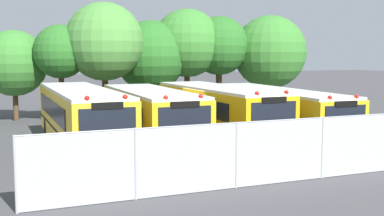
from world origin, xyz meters
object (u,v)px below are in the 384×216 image
school_bus_2 (218,111)px  school_bus_3 (276,110)px  tree_5 (186,42)px  school_bus_1 (150,115)px  tree_3 (103,42)px  tree_7 (270,53)px  traffic_cone (338,160)px  school_bus_0 (81,116)px  tree_6 (219,45)px  tree_1 (12,63)px  tree_2 (59,51)px  tree_4 (152,56)px

school_bus_2 → school_bus_3: 3.24m
school_bus_2 → tree_5: 10.79m
school_bus_1 → tree_3: 9.34m
tree_7 → traffic_cone: tree_7 is taller
school_bus_0 → tree_6: 14.72m
tree_1 → tree_5: bearing=-5.6°
school_bus_0 → school_bus_1: size_ratio=1.15×
tree_6 → school_bus_2: bearing=-115.3°
school_bus_0 → tree_7: 17.28m
tree_6 → tree_2: bearing=-177.7°
school_bus_1 → tree_6: (7.91, 9.55, 3.38)m
tree_6 → traffic_cone: tree_6 is taller
tree_3 → traffic_cone: size_ratio=10.91×
school_bus_1 → tree_6: bearing=-128.4°
tree_3 → tree_4: tree_3 is taller
school_bus_0 → tree_3: (2.77, 8.34, 3.41)m
school_bus_0 → tree_7: bearing=-150.0°
tree_5 → tree_1: bearing=174.4°
school_bus_1 → tree_7: 14.96m
tree_7 → tree_5: bearing=170.9°
tree_5 → tree_7: bearing=-9.1°
tree_5 → traffic_cone: bearing=-92.7°
tree_3 → tree_5: size_ratio=1.01×
tree_6 → traffic_cone: size_ratio=10.09×
school_bus_1 → tree_3: bearing=-86.7°
tree_2 → tree_4: tree_4 is taller
school_bus_2 → tree_5: bearing=-104.4°
tree_4 → traffic_cone: 17.72m
traffic_cone → school_bus_0: bearing=136.9°
tree_3 → school_bus_1: bearing=-87.9°
school_bus_0 → tree_5: (8.71, 9.60, 3.46)m
school_bus_0 → school_bus_1: 3.10m
school_bus_3 → tree_5: tree_5 is taller
school_bus_3 → tree_7: (5.00, 9.01, 2.90)m
traffic_cone → tree_7: bearing=67.1°
tree_5 → tree_6: bearing=-9.5°
traffic_cone → school_bus_2: bearing=101.6°
school_bus_0 → school_bus_3: size_ratio=0.97×
school_bus_2 → tree_3: 10.05m
school_bus_1 → tree_5: bearing=-118.3°
school_bus_2 → tree_4: size_ratio=1.55×
school_bus_1 → tree_2: tree_2 is taller
tree_1 → school_bus_3: bearing=-42.4°
tree_2 → tree_7: bearing=-0.6°
tree_5 → tree_6: tree_5 is taller
school_bus_1 → school_bus_3: 6.63m
tree_1 → tree_6: (13.37, -1.46, 1.22)m
school_bus_2 → tree_6: size_ratio=1.47×
school_bus_0 → tree_7: size_ratio=1.58×
school_bus_2 → tree_4: (-0.08, 10.21, 2.56)m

